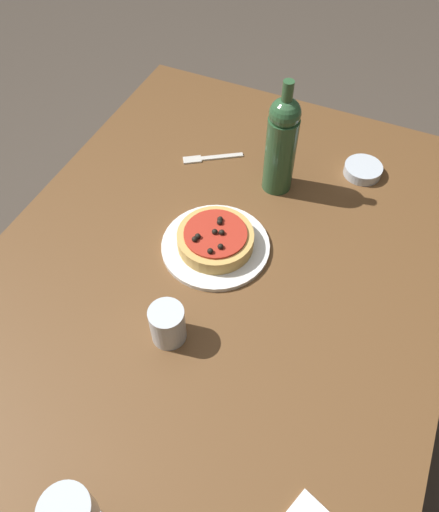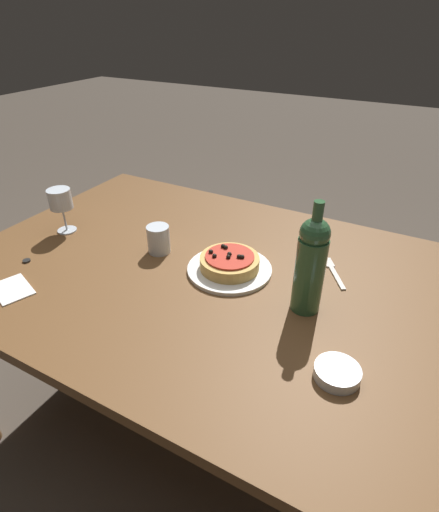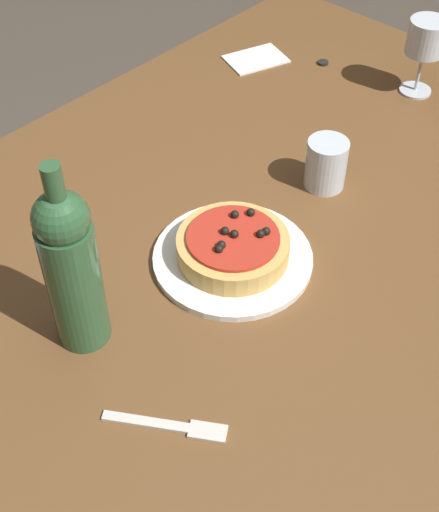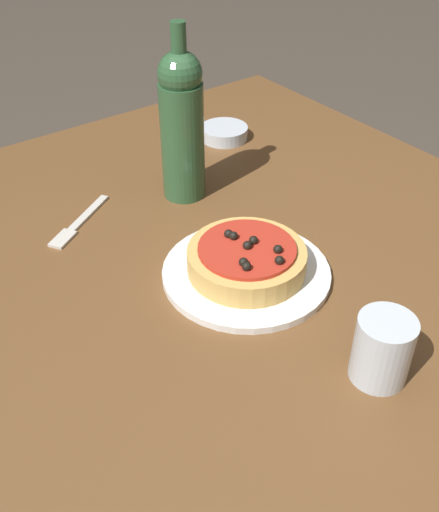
{
  "view_description": "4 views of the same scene",
  "coord_description": "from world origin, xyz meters",
  "px_view_note": "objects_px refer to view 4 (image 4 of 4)",
  "views": [
    {
      "loc": [
        -0.58,
        -0.29,
        1.7
      ],
      "look_at": [
        0.05,
        -0.0,
        0.8
      ],
      "focal_mm": 35.0,
      "sensor_mm": 36.0,
      "label": 1
    },
    {
      "loc": [
        0.56,
        -0.88,
        1.45
      ],
      "look_at": [
        0.07,
        0.02,
        0.81
      ],
      "focal_mm": 28.0,
      "sensor_mm": 36.0,
      "label": 2
    },
    {
      "loc": [
        0.71,
        0.56,
        1.59
      ],
      "look_at": [
        0.14,
        0.04,
        0.81
      ],
      "focal_mm": 50.0,
      "sensor_mm": 36.0,
      "label": 3
    },
    {
      "loc": [
        -0.45,
        0.49,
        1.35
      ],
      "look_at": [
        0.1,
        0.08,
        0.82
      ],
      "focal_mm": 42.0,
      "sensor_mm": 36.0,
      "label": 4
    }
  ],
  "objects_px": {
    "pizza": "(247,259)",
    "side_bowl": "(224,133)",
    "dining_table": "(300,340)",
    "dinner_plate": "(246,273)",
    "water_cup": "(382,349)",
    "wine_bottle": "(182,123)",
    "fork": "(78,224)"
  },
  "relations": [
    {
      "from": "dinner_plate",
      "to": "side_bowl",
      "type": "bearing_deg",
      "value": -32.9
    },
    {
      "from": "pizza",
      "to": "fork",
      "type": "distance_m",
      "value": 0.32
    },
    {
      "from": "dining_table",
      "to": "water_cup",
      "type": "relative_size",
      "value": 16.03
    },
    {
      "from": "wine_bottle",
      "to": "side_bowl",
      "type": "height_order",
      "value": "wine_bottle"
    },
    {
      "from": "dining_table",
      "to": "dinner_plate",
      "type": "distance_m",
      "value": 0.13
    },
    {
      "from": "pizza",
      "to": "fork",
      "type": "relative_size",
      "value": 1.19
    },
    {
      "from": "dining_table",
      "to": "pizza",
      "type": "xyz_separation_m",
      "value": [
        0.1,
        0.03,
        0.11
      ]
    },
    {
      "from": "dining_table",
      "to": "pizza",
      "type": "relative_size",
      "value": 8.2
    },
    {
      "from": "water_cup",
      "to": "dinner_plate",
      "type": "bearing_deg",
      "value": 1.99
    },
    {
      "from": "wine_bottle",
      "to": "fork",
      "type": "bearing_deg",
      "value": 83.68
    },
    {
      "from": "dinner_plate",
      "to": "water_cup",
      "type": "relative_size",
      "value": 2.8
    },
    {
      "from": "dining_table",
      "to": "wine_bottle",
      "type": "relative_size",
      "value": 4.76
    },
    {
      "from": "dining_table",
      "to": "side_bowl",
      "type": "distance_m",
      "value": 0.55
    },
    {
      "from": "dinner_plate",
      "to": "side_bowl",
      "type": "xyz_separation_m",
      "value": [
        0.4,
        -0.26,
        0.01
      ]
    },
    {
      "from": "wine_bottle",
      "to": "fork",
      "type": "xyz_separation_m",
      "value": [
        0.02,
        0.21,
        -0.14
      ]
    },
    {
      "from": "fork",
      "to": "pizza",
      "type": "bearing_deg",
      "value": 84.94
    },
    {
      "from": "dinner_plate",
      "to": "water_cup",
      "type": "height_order",
      "value": "water_cup"
    },
    {
      "from": "pizza",
      "to": "side_bowl",
      "type": "bearing_deg",
      "value": -32.89
    },
    {
      "from": "water_cup",
      "to": "pizza",
      "type": "bearing_deg",
      "value": 2.0
    },
    {
      "from": "water_cup",
      "to": "dining_table",
      "type": "bearing_deg",
      "value": -7.32
    },
    {
      "from": "pizza",
      "to": "fork",
      "type": "height_order",
      "value": "pizza"
    },
    {
      "from": "dining_table",
      "to": "water_cup",
      "type": "distance_m",
      "value": 0.2
    },
    {
      "from": "dinner_plate",
      "to": "water_cup",
      "type": "bearing_deg",
      "value": -178.01
    },
    {
      "from": "dinner_plate",
      "to": "fork",
      "type": "xyz_separation_m",
      "value": [
        0.28,
        0.15,
        -0.0
      ]
    },
    {
      "from": "dining_table",
      "to": "dinner_plate",
      "type": "relative_size",
      "value": 5.73
    },
    {
      "from": "wine_bottle",
      "to": "side_bowl",
      "type": "distance_m",
      "value": 0.27
    },
    {
      "from": "pizza",
      "to": "water_cup",
      "type": "relative_size",
      "value": 1.95
    },
    {
      "from": "pizza",
      "to": "wine_bottle",
      "type": "xyz_separation_m",
      "value": [
        0.26,
        -0.06,
        0.11
      ]
    },
    {
      "from": "dining_table",
      "to": "side_bowl",
      "type": "bearing_deg",
      "value": -24.65
    },
    {
      "from": "dinner_plate",
      "to": "pizza",
      "type": "height_order",
      "value": "pizza"
    },
    {
      "from": "pizza",
      "to": "side_bowl",
      "type": "xyz_separation_m",
      "value": [
        0.4,
        -0.26,
        -0.02
      ]
    },
    {
      "from": "dining_table",
      "to": "dinner_plate",
      "type": "xyz_separation_m",
      "value": [
        0.1,
        0.03,
        0.08
      ]
    }
  ]
}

